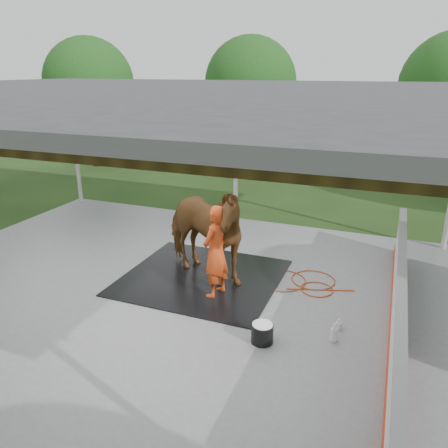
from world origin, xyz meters
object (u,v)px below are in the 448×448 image
(dasher_board, at_px, (397,310))
(horse, at_px, (201,231))
(wash_bucket, at_px, (262,333))
(handler, at_px, (216,252))

(dasher_board, distance_m, horse, 4.12)
(dasher_board, relative_size, wash_bucket, 21.38)
(horse, xyz_separation_m, wash_bucket, (1.93, -1.83, -0.94))
(handler, bearing_deg, dasher_board, 97.42)
(horse, height_order, wash_bucket, horse)
(dasher_board, height_order, handler, handler)
(handler, relative_size, wash_bucket, 5.10)
(handler, height_order, wash_bucket, handler)
(handler, bearing_deg, horse, -124.05)
(horse, distance_m, wash_bucket, 2.81)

